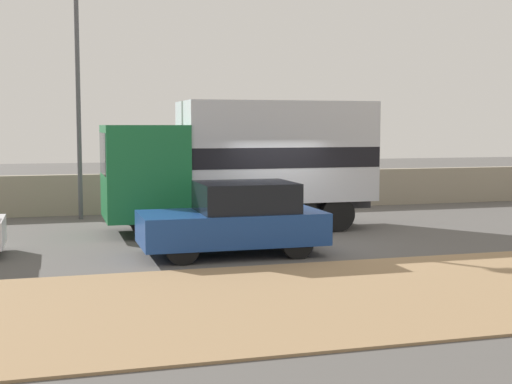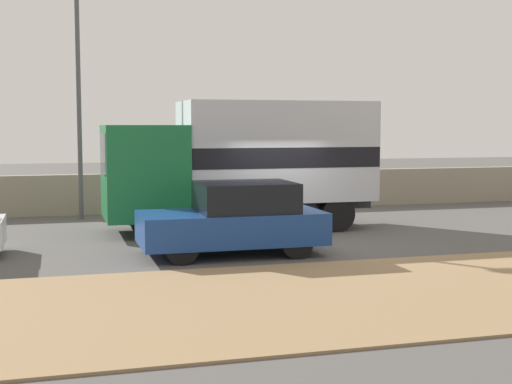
{
  "view_description": "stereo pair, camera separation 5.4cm",
  "coord_description": "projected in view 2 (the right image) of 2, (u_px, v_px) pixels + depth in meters",
  "views": [
    {
      "loc": [
        -5.59,
        -16.16,
        2.86
      ],
      "look_at": [
        -0.76,
        0.78,
        1.21
      ],
      "focal_mm": 50.0,
      "sensor_mm": 36.0,
      "label": 1
    },
    {
      "loc": [
        -5.54,
        -16.17,
        2.86
      ],
      "look_at": [
        -0.76,
        0.78,
        1.21
      ],
      "focal_mm": 50.0,
      "sensor_mm": 36.0,
      "label": 2
    }
  ],
  "objects": [
    {
      "name": "dirt_shoulder_foreground",
      "position": [
        394.0,
        292.0,
        12.21
      ],
      "size": [
        60.0,
        5.51,
        0.04
      ],
      "color": "#937551",
      "rests_on": "ground_plane"
    },
    {
      "name": "street_lamp",
      "position": [
        78.0,
        67.0,
        21.42
      ],
      "size": [
        0.56,
        0.28,
        8.1
      ],
      "color": "#4C4C51",
      "rests_on": "ground_plane"
    },
    {
      "name": "car_hatchback",
      "position": [
        235.0,
        219.0,
        15.74
      ],
      "size": [
        4.03,
        1.9,
        1.61
      ],
      "rotation": [
        0.0,
        0.0,
        3.14
      ],
      "color": "navy",
      "rests_on": "ground_plane"
    },
    {
      "name": "ground_plane",
      "position": [
        295.0,
        244.0,
        17.26
      ],
      "size": [
        80.0,
        80.0,
        0.0
      ],
      "primitive_type": "plane",
      "color": "#514F4C"
    },
    {
      "name": "stone_wall_backdrop",
      "position": [
        226.0,
        191.0,
        24.11
      ],
      "size": [
        60.0,
        0.35,
        1.3
      ],
      "color": "gray",
      "rests_on": "ground_plane"
    },
    {
      "name": "box_truck",
      "position": [
        246.0,
        159.0,
        19.42
      ],
      "size": [
        7.27,
        2.48,
        3.51
      ],
      "rotation": [
        0.0,
        0.0,
        3.14
      ],
      "color": "#196B38",
      "rests_on": "ground_plane"
    }
  ]
}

